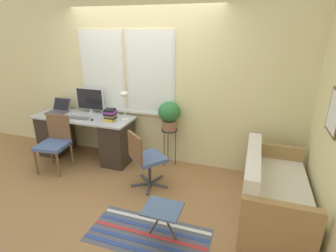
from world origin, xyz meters
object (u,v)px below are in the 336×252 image
mouse (92,120)px  office_chair_swivel (145,158)px  desk_lamp (124,97)px  keyboard (79,118)px  potted_plant (169,114)px  book_stack (110,114)px  couch_loveseat (271,194)px  laptop (58,110)px  plant_stand (169,134)px  monitor (90,100)px  desk_chair_wooden (55,141)px  folding_stool (162,211)px

mouse → office_chair_swivel: 1.20m
desk_lamp → office_chair_swivel: size_ratio=0.56×
keyboard → potted_plant: size_ratio=0.79×
office_chair_swivel → book_stack: bearing=9.0°
keyboard → couch_loveseat: (3.06, -0.48, -0.49)m
book_stack → potted_plant: 0.96m
laptop → potted_plant: potted_plant is taller
desk_lamp → plant_stand: size_ratio=0.75×
couch_loveseat → potted_plant: potted_plant is taller
potted_plant → laptop: bearing=-175.5°
office_chair_swivel → couch_loveseat: size_ratio=0.57×
monitor → desk_lamp: bearing=-9.3°
monitor → book_stack: (0.53, -0.26, -0.12)m
mouse → plant_stand: bearing=16.4°
desk_chair_wooden → couch_loveseat: (3.28, -0.11, -0.18)m
book_stack → plant_stand: size_ratio=0.33×
folding_stool → laptop: bearing=149.8°
folding_stool → plant_stand: bearing=106.0°
desk_chair_wooden → mouse: bearing=28.6°
desk_chair_wooden → plant_stand: desk_chair_wooden is taller
keyboard → desk_lamp: size_ratio=0.78×
mouse → plant_stand: size_ratio=0.10×
office_chair_swivel → laptop: bearing=22.4°
book_stack → plant_stand: book_stack is taller
monitor → folding_stool: monitor is taller
plant_stand → book_stack: bearing=-163.7°
office_chair_swivel → plant_stand: 0.75m
desk_chair_wooden → book_stack: bearing=22.5°
monitor → desk_chair_wooden: monitor is taller
desk_lamp → desk_chair_wooden: size_ratio=0.54×
mouse → couch_loveseat: couch_loveseat is taller
laptop → desk_chair_wooden: laptop is taller
laptop → mouse: 0.85m
desk_lamp → book_stack: bearing=-146.5°
mouse → plant_stand: 1.28m
plant_stand → folding_stool: plant_stand is taller
mouse → office_chair_swivel: bearing=-19.2°
book_stack → folding_stool: book_stack is taller
office_chair_swivel → plant_stand: bearing=-59.5°
plant_stand → desk_chair_wooden: bearing=-157.5°
monitor → mouse: 0.47m
laptop → desk_lamp: size_ratio=0.72×
desk_lamp → book_stack: size_ratio=2.27×
desk_chair_wooden → potted_plant: potted_plant is taller
book_stack → potted_plant: bearing=16.3°
folding_stool → mouse: bearing=143.1°
monitor → desk_lamp: size_ratio=1.09×
desk_chair_wooden → laptop: bearing=114.4°
book_stack → couch_loveseat: bearing=-12.3°
desk_lamp → book_stack: desk_lamp is taller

